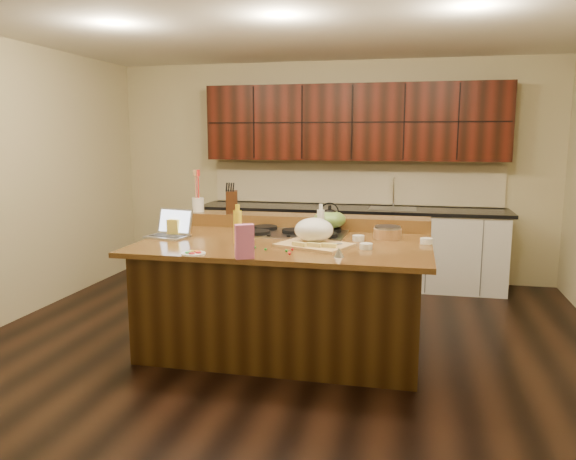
# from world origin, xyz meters

# --- Properties ---
(room) EXTENTS (5.52, 5.02, 2.72)m
(room) POSITION_xyz_m (0.00, 0.00, 1.35)
(room) COLOR black
(room) RESTS_ON ground
(island) EXTENTS (2.40, 1.60, 0.92)m
(island) POSITION_xyz_m (0.00, 0.00, 0.46)
(island) COLOR black
(island) RESTS_ON ground
(back_ledge) EXTENTS (2.40, 0.30, 0.12)m
(back_ledge) POSITION_xyz_m (0.00, 0.70, 0.98)
(back_ledge) COLOR black
(back_ledge) RESTS_ON island
(cooktop) EXTENTS (0.92, 0.52, 0.05)m
(cooktop) POSITION_xyz_m (0.00, 0.30, 0.94)
(cooktop) COLOR gray
(cooktop) RESTS_ON island
(back_counter) EXTENTS (3.70, 0.66, 2.40)m
(back_counter) POSITION_xyz_m (0.30, 2.23, 0.98)
(back_counter) COLOR silver
(back_counter) RESTS_ON ground
(kettle) EXTENTS (0.22, 0.22, 0.18)m
(kettle) POSITION_xyz_m (0.30, 0.43, 1.05)
(kettle) COLOR black
(kettle) RESTS_ON cooktop
(green_bowl) EXTENTS (0.38, 0.38, 0.16)m
(green_bowl) POSITION_xyz_m (0.30, 0.43, 1.05)
(green_bowl) COLOR #577C31
(green_bowl) RESTS_ON cooktop
(laptop) EXTENTS (0.40, 0.34, 0.24)m
(laptop) POSITION_xyz_m (-1.03, -0.05, 0.98)
(laptop) COLOR #B7B7BC
(laptop) RESTS_ON island
(oil_bottle) EXTENTS (0.09, 0.09, 0.27)m
(oil_bottle) POSITION_xyz_m (-0.36, -0.21, 1.06)
(oil_bottle) COLOR yellow
(oil_bottle) RESTS_ON island
(vinegar_bottle) EXTENTS (0.07, 0.07, 0.25)m
(vinegar_bottle) POSITION_xyz_m (0.27, 0.14, 1.04)
(vinegar_bottle) COLOR silver
(vinegar_bottle) RESTS_ON island
(wooden_tray) EXTENTS (0.65, 0.56, 0.22)m
(wooden_tray) POSITION_xyz_m (0.26, -0.16, 1.02)
(wooden_tray) COLOR tan
(wooden_tray) RESTS_ON island
(ramekin_a) EXTENTS (0.11, 0.11, 0.04)m
(ramekin_a) POSITION_xyz_m (1.15, 0.10, 0.94)
(ramekin_a) COLOR white
(ramekin_a) RESTS_ON island
(ramekin_b) EXTENTS (0.11, 0.11, 0.04)m
(ramekin_b) POSITION_xyz_m (0.69, -0.22, 0.94)
(ramekin_b) COLOR white
(ramekin_b) RESTS_ON island
(ramekin_c) EXTENTS (0.12, 0.12, 0.04)m
(ramekin_c) POSITION_xyz_m (0.59, 0.11, 0.94)
(ramekin_c) COLOR white
(ramekin_c) RESTS_ON island
(strainer_bowl) EXTENTS (0.28, 0.28, 0.09)m
(strainer_bowl) POSITION_xyz_m (0.83, 0.26, 0.97)
(strainer_bowl) COLOR #996B3F
(strainer_bowl) RESTS_ON island
(kitchen_timer) EXTENTS (0.09, 0.09, 0.07)m
(kitchen_timer) POSITION_xyz_m (0.52, -0.56, 0.96)
(kitchen_timer) COLOR silver
(kitchen_timer) RESTS_ON island
(pink_bag) EXTENTS (0.15, 0.12, 0.25)m
(pink_bag) POSITION_xyz_m (-0.14, -0.76, 1.04)
(pink_bag) COLOR #D3639D
(pink_bag) RESTS_ON island
(candy_plate) EXTENTS (0.19, 0.19, 0.01)m
(candy_plate) POSITION_xyz_m (-0.55, -0.71, 0.93)
(candy_plate) COLOR white
(candy_plate) RESTS_ON island
(package_box) EXTENTS (0.11, 0.08, 0.15)m
(package_box) POSITION_xyz_m (-1.02, -0.01, 0.99)
(package_box) COLOR #F0D655
(package_box) RESTS_ON island
(utensil_crock) EXTENTS (0.15, 0.15, 0.14)m
(utensil_crock) POSITION_xyz_m (-1.07, 0.70, 1.11)
(utensil_crock) COLOR white
(utensil_crock) RESTS_ON back_ledge
(knife_block) EXTENTS (0.15, 0.20, 0.22)m
(knife_block) POSITION_xyz_m (-0.71, 0.70, 1.15)
(knife_block) COLOR black
(knife_block) RESTS_ON back_ledge
(gumdrop_0) EXTENTS (0.02, 0.02, 0.02)m
(gumdrop_0) POSITION_xyz_m (0.15, -0.57, 0.93)
(gumdrop_0) COLOR red
(gumdrop_0) RESTS_ON island
(gumdrop_1) EXTENTS (0.02, 0.02, 0.02)m
(gumdrop_1) POSITION_xyz_m (-0.15, -0.57, 0.93)
(gumdrop_1) COLOR #198C26
(gumdrop_1) RESTS_ON island
(gumdrop_2) EXTENTS (0.02, 0.02, 0.02)m
(gumdrop_2) POSITION_xyz_m (-0.23, -0.43, 0.93)
(gumdrop_2) COLOR red
(gumdrop_2) RESTS_ON island
(gumdrop_3) EXTENTS (0.02, 0.02, 0.02)m
(gumdrop_3) POSITION_xyz_m (0.10, -0.47, 0.93)
(gumdrop_3) COLOR #198C26
(gumdrop_3) RESTS_ON island
(gumdrop_4) EXTENTS (0.02, 0.02, 0.02)m
(gumdrop_4) POSITION_xyz_m (0.15, -0.55, 0.93)
(gumdrop_4) COLOR red
(gumdrop_4) RESTS_ON island
(gumdrop_5) EXTENTS (0.02, 0.02, 0.02)m
(gumdrop_5) POSITION_xyz_m (-0.07, -0.45, 0.93)
(gumdrop_5) COLOR #198C26
(gumdrop_5) RESTS_ON island
(gumdrop_6) EXTENTS (0.02, 0.02, 0.02)m
(gumdrop_6) POSITION_xyz_m (-0.20, -0.45, 0.93)
(gumdrop_6) COLOR red
(gumdrop_6) RESTS_ON island
(gumdrop_7) EXTENTS (0.02, 0.02, 0.02)m
(gumdrop_7) POSITION_xyz_m (-0.17, -0.40, 0.93)
(gumdrop_7) COLOR #198C26
(gumdrop_7) RESTS_ON island
(gumdrop_8) EXTENTS (0.02, 0.02, 0.02)m
(gumdrop_8) POSITION_xyz_m (0.14, -0.41, 0.93)
(gumdrop_8) COLOR red
(gumdrop_8) RESTS_ON island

